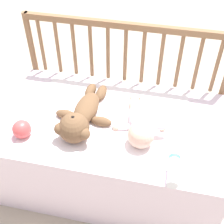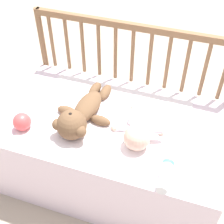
{
  "view_description": "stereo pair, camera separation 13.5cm",
  "coord_description": "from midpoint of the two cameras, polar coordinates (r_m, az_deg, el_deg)",
  "views": [
    {
      "loc": [
        0.25,
        -1.15,
        1.66
      ],
      "look_at": [
        0.0,
        0.01,
        0.54
      ],
      "focal_mm": 50.0,
      "sensor_mm": 36.0,
      "label": 1
    },
    {
      "loc": [
        0.38,
        -1.11,
        1.66
      ],
      "look_at": [
        0.0,
        0.01,
        0.54
      ],
      "focal_mm": 50.0,
      "sensor_mm": 36.0,
      "label": 2
    }
  ],
  "objects": [
    {
      "name": "teddy_bear",
      "position": [
        1.61,
        -8.06,
        -0.97
      ],
      "size": [
        0.31,
        0.49,
        0.16
      ],
      "color": "brown",
      "rests_on": "crib_mattress"
    },
    {
      "name": "baby_bottle",
      "position": [
        1.44,
        8.57,
        -10.26
      ],
      "size": [
        0.05,
        0.19,
        0.05
      ],
      "color": "white",
      "rests_on": "crib_mattress"
    },
    {
      "name": "baby",
      "position": [
        1.58,
        2.65,
        -2.25
      ],
      "size": [
        0.3,
        0.41,
        0.13
      ],
      "color": "white",
      "rests_on": "crib_mattress"
    },
    {
      "name": "blanket",
      "position": [
        1.67,
        -2.86,
        -1.05
      ],
      "size": [
        0.82,
        0.58,
        0.01
      ],
      "color": "white",
      "rests_on": "crib_mattress"
    },
    {
      "name": "crib_rail",
      "position": [
        1.86,
        0.31,
        9.04
      ],
      "size": [
        1.2,
        0.04,
        0.86
      ],
      "color": "brown",
      "rests_on": "ground_plane"
    },
    {
      "name": "toy_ball",
      "position": [
        1.63,
        -18.46,
        -3.1
      ],
      "size": [
        0.09,
        0.09,
        0.09
      ],
      "color": "#DB4C4C",
      "rests_on": "crib_mattress"
    },
    {
      "name": "ground_plane",
      "position": [
        2.03,
        -1.98,
        -11.42
      ],
      "size": [
        12.0,
        12.0,
        0.0
      ],
      "primitive_type": "plane",
      "color": "tan"
    },
    {
      "name": "crib_mattress",
      "position": [
        1.84,
        -2.16,
        -7.07
      ],
      "size": [
        1.2,
        0.7,
        0.48
      ],
      "color": "silver",
      "rests_on": "ground_plane"
    }
  ]
}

